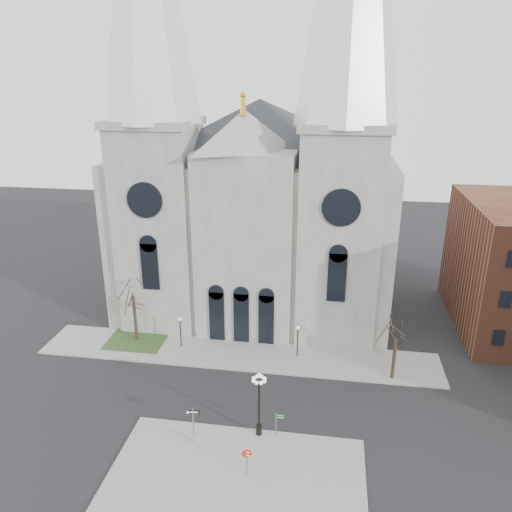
# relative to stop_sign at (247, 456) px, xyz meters

# --- Properties ---
(ground) EXTENTS (160.00, 160.00, 0.00)m
(ground) POSITION_rel_stop_sign_xyz_m (-3.75, 4.82, -1.80)
(ground) COLOR black
(ground) RESTS_ON ground
(sidewalk_near) EXTENTS (18.00, 10.00, 0.14)m
(sidewalk_near) POSITION_rel_stop_sign_xyz_m (-0.75, -0.18, -1.73)
(sidewalk_near) COLOR gray
(sidewalk_near) RESTS_ON ground
(sidewalk_far) EXTENTS (40.00, 6.00, 0.14)m
(sidewalk_far) POSITION_rel_stop_sign_xyz_m (-3.75, 15.82, -1.73)
(sidewalk_far) COLOR gray
(sidewalk_far) RESTS_ON ground
(grass_patch) EXTENTS (6.00, 5.00, 0.18)m
(grass_patch) POSITION_rel_stop_sign_xyz_m (-14.75, 16.82, -1.71)
(grass_patch) COLOR #2B3F1B
(grass_patch) RESTS_ON ground
(cathedral) EXTENTS (33.00, 26.66, 54.00)m
(cathedral) POSITION_rel_stop_sign_xyz_m (-3.75, 27.68, 16.68)
(cathedral) COLOR gray
(cathedral) RESTS_ON ground
(tree_left) EXTENTS (3.20, 3.20, 7.50)m
(tree_left) POSITION_rel_stop_sign_xyz_m (-14.75, 16.82, 3.78)
(tree_left) COLOR black
(tree_left) RESTS_ON ground
(tree_right) EXTENTS (3.20, 3.20, 6.00)m
(tree_right) POSITION_rel_stop_sign_xyz_m (11.25, 13.82, 2.67)
(tree_right) COLOR black
(tree_right) RESTS_ON ground
(ped_lamp_left) EXTENTS (0.32, 0.32, 3.26)m
(ped_lamp_left) POSITION_rel_stop_sign_xyz_m (-9.75, 16.32, 0.53)
(ped_lamp_left) COLOR black
(ped_lamp_left) RESTS_ON sidewalk_far
(ped_lamp_right) EXTENTS (0.32, 0.32, 3.26)m
(ped_lamp_right) POSITION_rel_stop_sign_xyz_m (2.25, 16.32, 0.53)
(ped_lamp_right) COLOR black
(ped_lamp_right) RESTS_ON sidewalk_far
(stop_sign) EXTENTS (0.82, 0.18, 2.31)m
(stop_sign) POSITION_rel_stop_sign_xyz_m (0.00, 0.00, 0.00)
(stop_sign) COLOR slate
(stop_sign) RESTS_ON sidewalk_near
(globe_lamp) EXTENTS (1.48, 1.48, 5.52)m
(globe_lamp) POSITION_rel_stop_sign_xyz_m (0.19, 4.29, 1.81)
(globe_lamp) COLOR black
(globe_lamp) RESTS_ON sidewalk_near
(one_way_sign) EXTENTS (1.04, 0.17, 2.39)m
(one_way_sign) POSITION_rel_stop_sign_xyz_m (-4.82, 3.48, -0.06)
(one_way_sign) COLOR slate
(one_way_sign) RESTS_ON sidewalk_near
(street_name_sign) EXTENTS (0.68, 0.11, 2.12)m
(street_name_sign) POSITION_rel_stop_sign_xyz_m (1.60, 4.26, -0.40)
(street_name_sign) COLOR slate
(street_name_sign) RESTS_ON sidewalk_near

